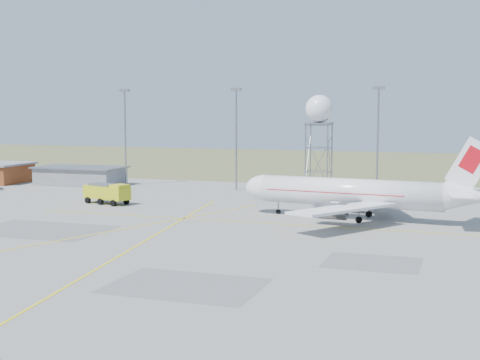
% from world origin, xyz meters
% --- Properties ---
extents(ground, '(400.00, 400.00, 0.00)m').
position_xyz_m(ground, '(0.00, 0.00, 0.00)').
color(ground, gray).
rests_on(ground, ground).
extents(grass_strip, '(400.00, 120.00, 0.03)m').
position_xyz_m(grass_strip, '(0.00, 140.00, 0.01)').
color(grass_strip, '#545B32').
rests_on(grass_strip, ground).
extents(building_grey, '(19.00, 10.00, 3.90)m').
position_xyz_m(building_grey, '(-45.00, 64.00, 1.97)').
color(building_grey, gray).
rests_on(building_grey, ground).
extents(mast_a, '(2.20, 0.50, 20.50)m').
position_xyz_m(mast_a, '(-35.00, 66.00, 12.07)').
color(mast_a, slate).
rests_on(mast_a, ground).
extents(mast_b, '(2.20, 0.50, 20.50)m').
position_xyz_m(mast_b, '(-10.00, 66.00, 12.07)').
color(mast_b, slate).
rests_on(mast_b, ground).
extents(mast_c, '(2.20, 0.50, 20.50)m').
position_xyz_m(mast_c, '(18.00, 66.00, 12.07)').
color(mast_c, slate).
rests_on(mast_c, ground).
extents(airliner_main, '(36.90, 35.72, 12.56)m').
position_xyz_m(airliner_main, '(18.51, 37.63, 3.85)').
color(airliner_main, white).
rests_on(airliner_main, ground).
extents(radar_tower, '(5.23, 5.23, 18.95)m').
position_xyz_m(radar_tower, '(7.31, 63.87, 10.63)').
color(radar_tower, slate).
rests_on(radar_tower, ground).
extents(fire_truck, '(9.34, 5.53, 3.55)m').
position_xyz_m(fire_truck, '(-24.33, 40.08, 1.70)').
color(fire_truck, '#BFC317').
rests_on(fire_truck, ground).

